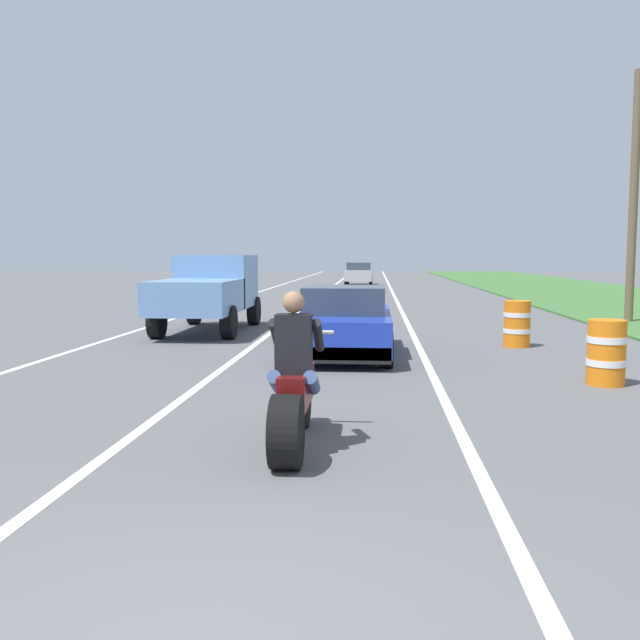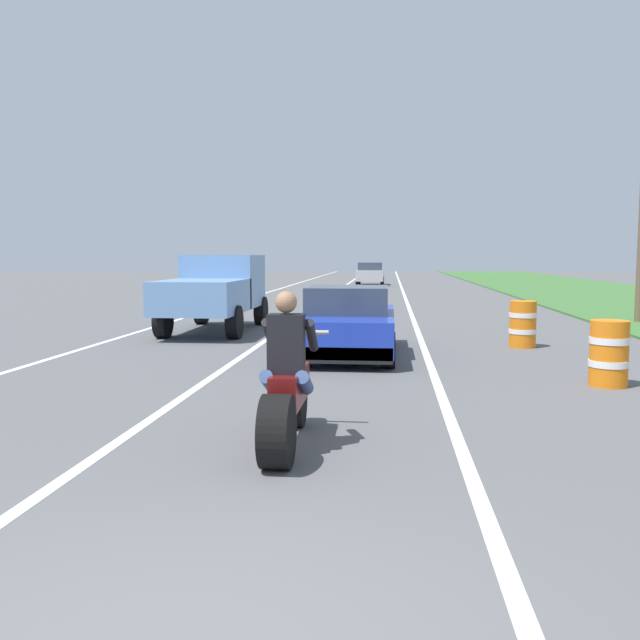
{
  "view_description": "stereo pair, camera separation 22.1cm",
  "coord_description": "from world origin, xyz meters",
  "px_view_note": "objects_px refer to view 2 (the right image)",
  "views": [
    {
      "loc": [
        0.83,
        -2.86,
        1.98
      ],
      "look_at": [
        0.01,
        7.28,
        1.0
      ],
      "focal_mm": 37.99,
      "sensor_mm": 36.0,
      "label": 1
    },
    {
      "loc": [
        1.05,
        -2.84,
        1.98
      ],
      "look_at": [
        0.01,
        7.28,
        1.0
      ],
      "focal_mm": 37.99,
      "sensor_mm": 36.0,
      "label": 2
    }
  ],
  "objects_px": {
    "pickup_truck_left_lane_light_blue": "(215,289)",
    "construction_barrel_mid": "(523,324)",
    "sports_car_blue": "(348,323)",
    "distant_car_far_ahead": "(370,273)",
    "construction_barrel_nearest": "(609,353)",
    "motorcycle_with_rider": "(287,392)"
  },
  "relations": [
    {
      "from": "distant_car_far_ahead",
      "to": "construction_barrel_nearest",
      "type": "bearing_deg",
      "value": -82.48
    },
    {
      "from": "motorcycle_with_rider",
      "to": "pickup_truck_left_lane_light_blue",
      "type": "height_order",
      "value": "pickup_truck_left_lane_light_blue"
    },
    {
      "from": "construction_barrel_mid",
      "to": "distant_car_far_ahead",
      "type": "distance_m",
      "value": 30.59
    },
    {
      "from": "construction_barrel_nearest",
      "to": "pickup_truck_left_lane_light_blue",
      "type": "bearing_deg",
      "value": 139.26
    },
    {
      "from": "pickup_truck_left_lane_light_blue",
      "to": "construction_barrel_nearest",
      "type": "height_order",
      "value": "pickup_truck_left_lane_light_blue"
    },
    {
      "from": "pickup_truck_left_lane_light_blue",
      "to": "construction_barrel_nearest",
      "type": "relative_size",
      "value": 4.8
    },
    {
      "from": "construction_barrel_mid",
      "to": "motorcycle_with_rider",
      "type": "bearing_deg",
      "value": -115.48
    },
    {
      "from": "construction_barrel_mid",
      "to": "distant_car_far_ahead",
      "type": "height_order",
      "value": "distant_car_far_ahead"
    },
    {
      "from": "construction_barrel_mid",
      "to": "distant_car_far_ahead",
      "type": "bearing_deg",
      "value": 97.75
    },
    {
      "from": "distant_car_far_ahead",
      "to": "pickup_truck_left_lane_light_blue",
      "type": "bearing_deg",
      "value": -96.63
    },
    {
      "from": "construction_barrel_nearest",
      "to": "construction_barrel_mid",
      "type": "xyz_separation_m",
      "value": [
        -0.45,
        4.32,
        0.0
      ]
    },
    {
      "from": "motorcycle_with_rider",
      "to": "pickup_truck_left_lane_light_blue",
      "type": "relative_size",
      "value": 0.46
    },
    {
      "from": "sports_car_blue",
      "to": "distant_car_far_ahead",
      "type": "distance_m",
      "value": 31.8
    },
    {
      "from": "sports_car_blue",
      "to": "distant_car_far_ahead",
      "type": "xyz_separation_m",
      "value": [
        -0.46,
        31.8,
        0.14
      ]
    },
    {
      "from": "motorcycle_with_rider",
      "to": "construction_barrel_nearest",
      "type": "distance_m",
      "value": 5.78
    },
    {
      "from": "pickup_truck_left_lane_light_blue",
      "to": "construction_barrel_nearest",
      "type": "distance_m",
      "value": 10.34
    },
    {
      "from": "construction_barrel_mid",
      "to": "construction_barrel_nearest",
      "type": "bearing_deg",
      "value": -84.09
    },
    {
      "from": "sports_car_blue",
      "to": "pickup_truck_left_lane_light_blue",
      "type": "height_order",
      "value": "pickup_truck_left_lane_light_blue"
    },
    {
      "from": "construction_barrel_nearest",
      "to": "distant_car_far_ahead",
      "type": "bearing_deg",
      "value": 97.52
    },
    {
      "from": "pickup_truck_left_lane_light_blue",
      "to": "construction_barrel_mid",
      "type": "bearing_deg",
      "value": -18.13
    },
    {
      "from": "motorcycle_with_rider",
      "to": "construction_barrel_nearest",
      "type": "bearing_deg",
      "value": 41.49
    },
    {
      "from": "sports_car_blue",
      "to": "construction_barrel_nearest",
      "type": "relative_size",
      "value": 4.3
    }
  ]
}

